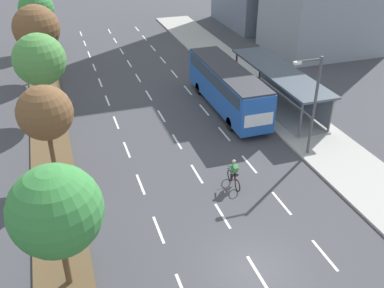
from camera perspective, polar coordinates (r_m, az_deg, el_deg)
The scene contains 15 objects.
ground_plane at distance 20.76m, azimuth 8.29°, elevation -15.93°, with size 140.00×140.00×0.00m, color #424247.
median_strip at distance 35.86m, azimuth -18.39°, elevation 3.98°, with size 2.60×52.00×0.12m, color brown.
sidewalk_right at distance 39.44m, azimuth 7.90°, elevation 7.63°, with size 4.50×52.00×0.15m, color #ADAAA3.
lane_divider_left at distance 34.95m, azimuth -10.49°, elevation 4.28°, with size 0.14×48.55×0.01m.
lane_divider_center at distance 35.50m, azimuth -4.90°, elevation 5.10°, with size 0.14×48.55×0.01m.
lane_divider_right at distance 36.37m, azimuth 0.48°, elevation 5.84°, with size 0.14×48.55×0.01m.
bus_shelter at distance 35.29m, azimuth 11.60°, elevation 7.73°, with size 2.90×11.89×2.86m.
bus at distance 34.07m, azimuth 4.62°, elevation 7.81°, with size 2.54×11.29×3.37m.
cyclist at distance 25.25m, azimuth 5.52°, elevation -3.96°, with size 0.46×1.82×1.71m.
median_tree_nearest at distance 18.05m, azimuth -17.40°, elevation -8.36°, with size 3.78×3.78×5.80m.
median_tree_second at distance 25.40m, azimuth -18.69°, elevation 3.85°, with size 3.11×3.11×5.77m.
median_tree_third at distance 33.41m, azimuth -19.34°, elevation 10.34°, with size 3.76×3.76×6.34m.
median_tree_fourth at distance 41.73m, azimuth -19.70°, elevation 14.05°, with size 4.08×4.08×6.56m.
median_tree_fifth at distance 50.21m, azimuth -19.70°, elevation 16.26°, with size 3.64×3.64×6.14m.
streetlight at distance 27.67m, azimuth 15.53°, elevation 5.51°, with size 1.91×0.24×6.50m.
Camera 1 is at (-7.24, -12.69, 14.76)m, focal length 40.76 mm.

